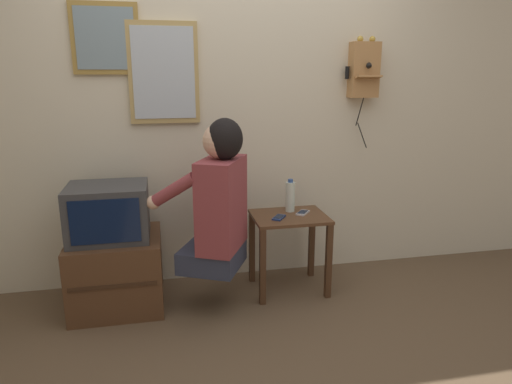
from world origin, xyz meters
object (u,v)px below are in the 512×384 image
Objects in this scene: wall_phone_antique at (364,70)px; cell_phone_held at (279,217)px; framed_picture at (105,38)px; water_bottle at (290,196)px; person at (218,199)px; television at (109,212)px; cell_phone_spare at (303,213)px; wall_mirror at (164,73)px.

wall_phone_antique is 1.26m from cell_phone_held.
framed_picture is 1.64m from cell_phone_held.
framed_picture reaches higher than water_bottle.
wall_phone_antique is at bearing -41.88° from person.
cell_phone_held is (1.11, -0.05, -0.09)m from television.
television is 1.13m from framed_picture.
cell_phone_held is 1.01× the size of cell_phone_spare.
television is 1.12m from cell_phone_held.
television is 3.65× the size of cell_phone_held.
cell_phone_spare is at bearing 1.10° from television.
person is at bearing -123.47° from cell_phone_spare.
television is 1.10× the size of framed_picture.
wall_phone_antique is 1.14m from cell_phone_spare.
wall_phone_antique is (1.83, 0.29, 0.88)m from television.
person is at bearing -157.93° from wall_phone_antique.
cell_phone_held is 0.21m from cell_phone_spare.
wall_phone_antique is 1.43m from wall_mirror.
wall_phone_antique is 1.07m from water_bottle.
water_bottle is at bearing -10.95° from framed_picture.
television is at bearing 101.39° from person.
television reaches higher than water_bottle.
water_bottle is at bearing -162.41° from wall_phone_antique.
wall_mirror is at bearing 39.66° from television.
wall_phone_antique is 5.91× the size of cell_phone_held.
framed_picture is 3.32× the size of cell_phone_held.
television is 1.00m from wall_mirror.
cell_phone_held is (0.43, 0.13, -0.19)m from person.
water_bottle is at bearing -37.34° from person.
framed_picture reaches higher than wall_phone_antique.
wall_mirror is 1.25m from cell_phone_held.
framed_picture is at bearing 179.50° from wall_mirror.
cell_phone_held is (-0.71, -0.33, -0.98)m from wall_phone_antique.
wall_phone_antique is 6.00× the size of cell_phone_spare.
wall_mirror is at bearing 178.38° from wall_phone_antique.
cell_phone_held is at bearing -47.01° from person.
wall_phone_antique is 3.42× the size of water_bottle.
framed_picture is 1.62m from water_bottle.
framed_picture is 3.37× the size of cell_phone_spare.
water_bottle is at bearing 84.74° from cell_phone_held.
cell_phone_spare is (0.19, 0.07, 0.00)m from cell_phone_held.
framed_picture is 1.92× the size of water_bottle.
framed_picture is 0.68× the size of wall_mirror.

